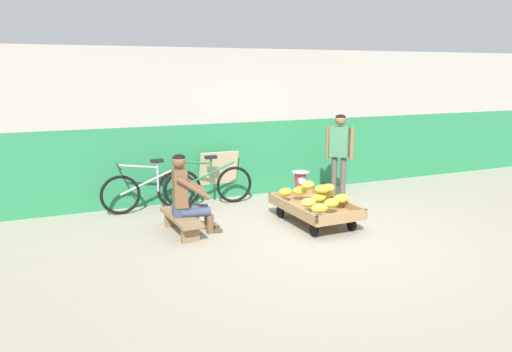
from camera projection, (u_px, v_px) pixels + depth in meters
The scene contains 13 objects.
ground_plane at pixel (324, 239), 6.71m from camera, with size 80.00×80.00×0.00m, color gray.
back_wall at pixel (245, 123), 8.96m from camera, with size 16.00×0.30×2.64m.
banana_cart at pixel (315, 208), 7.34m from camera, with size 0.87×1.46×0.36m.
banana_pile at pixel (317, 195), 7.25m from camera, with size 0.85×1.23×0.26m.
low_bench at pixel (181, 220), 6.90m from camera, with size 0.36×1.11×0.27m.
vendor_seated at pixel (186, 194), 6.85m from camera, with size 0.71×0.53×1.14m.
plastic_crate at pixel (300, 197), 8.37m from camera, with size 0.36×0.28×0.30m.
weighing_scale at pixel (300, 180), 8.31m from camera, with size 0.30×0.30×0.29m.
bicycle_near_left at pixel (152, 190), 8.00m from camera, with size 1.66×0.48×0.86m.
bicycle_far_left at pixel (206, 185), 8.34m from camera, with size 1.66×0.48×0.86m.
sign_board at pixel (218, 175), 8.74m from camera, with size 0.70×0.26×0.87m.
customer_adult at pixel (339, 148), 8.49m from camera, with size 0.36×0.38×1.53m.
shopping_bag at pixel (310, 205), 7.99m from camera, with size 0.18×0.12×0.24m, color green.
Camera 1 is at (-3.42, -5.46, 2.26)m, focal length 34.38 mm.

